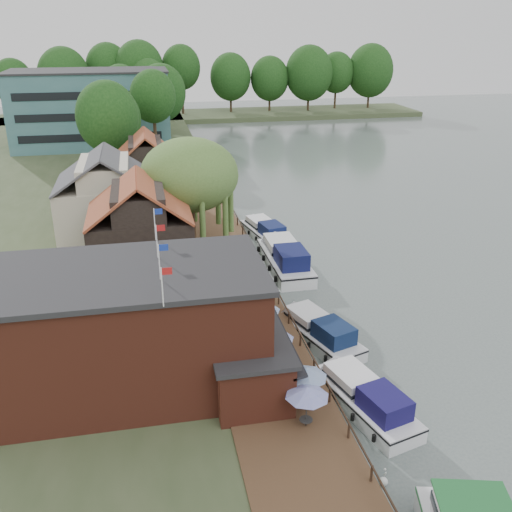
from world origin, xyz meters
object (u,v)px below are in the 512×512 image
umbrella_2 (277,348)px  swan (383,481)px  cruiser_3 (265,229)px  umbrella_0 (307,407)px  hotel_block (91,108)px  cruiser_2 (285,255)px  umbrella_1 (305,387)px  willow (190,197)px  cottage_c (147,171)px  cottage_a (140,229)px  umbrella_4 (254,301)px  cottage_b (107,196)px  cruiser_1 (319,328)px  cruiser_0 (365,394)px  umbrella_5 (252,291)px  umbrella_3 (264,319)px  pub (163,326)px

umbrella_2 → swan: bearing=-72.4°
cruiser_3 → umbrella_0: bearing=-110.1°
hotel_block → cruiser_2: 57.97m
umbrella_1 → cruiser_2: size_ratio=0.22×
umbrella_1 → willow: bearing=98.9°
cottage_c → umbrella_0: size_ratio=3.58×
cottage_a → umbrella_4: size_ratio=3.53×
cottage_b → cruiser_1: (14.59, -20.96, -4.19)m
cruiser_1 → cruiser_2: (0.82, 12.65, 0.26)m
umbrella_0 → willow: bearing=97.5°
umbrella_0 → umbrella_2: 5.84m
cottage_b → umbrella_2: 27.19m
umbrella_0 → umbrella_2: size_ratio=1.00×
cruiser_0 → willow: bearing=92.3°
cruiser_1 → swan: (-0.88, -13.31, -0.84)m
umbrella_2 → umbrella_5: 8.01m
willow → umbrella_0: 26.16m
cruiser_0 → cruiser_3: size_ratio=1.01×
cruiser_3 → hotel_block: bearing=100.7°
umbrella_4 → umbrella_3: bearing=-88.1°
umbrella_4 → umbrella_5: size_ratio=1.03×
cruiser_0 → cruiser_1: 7.75m
willow → cruiser_0: willow is taller
hotel_block → cottage_a: hotel_block is taller
pub → cottage_b: (-4.00, 25.00, 0.60)m
pub → cruiser_0: 12.06m
hotel_block → umbrella_0: bearing=-79.0°
cottage_b → umbrella_4: (10.57, -18.42, -2.96)m
pub → willow: 20.36m
cruiser_1 → willow: bearing=95.4°
hotel_block → cruiser_3: bearing=-67.5°
cruiser_3 → swan: size_ratio=20.23×
cottage_c → cruiser_0: (10.91, -37.70, -4.18)m
cottage_a → cottage_b: 10.44m
hotel_block → umbrella_5: 64.69m
hotel_block → willow: size_ratio=2.44×
umbrella_4 → cruiser_1: 4.91m
pub → umbrella_1: pub is taller
cruiser_3 → cruiser_1: bearing=-103.7°
umbrella_1 → cottage_a: bearing=113.5°
umbrella_0 → cruiser_2: 22.82m
umbrella_2 → cottage_a: bearing=117.5°
pub → swan: 14.14m
cottage_a → willow: (4.50, 5.00, 0.96)m
umbrella_4 → cottage_a: bearing=132.0°
umbrella_2 → umbrella_3: size_ratio=1.00×
hotel_block → umbrella_3: bearing=-77.7°
umbrella_0 → umbrella_5: size_ratio=1.00×
umbrella_3 → umbrella_1: bearing=-85.6°
hotel_block → swan: bearing=-77.6°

